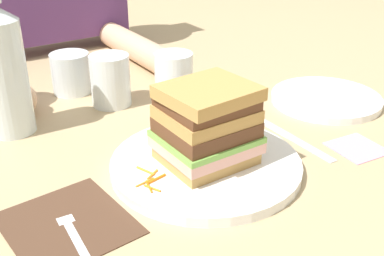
{
  "coord_description": "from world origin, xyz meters",
  "views": [
    {
      "loc": [
        -0.35,
        -0.51,
        0.37
      ],
      "look_at": [
        -0.0,
        0.01,
        0.05
      ],
      "focal_mm": 45.29,
      "sensor_mm": 36.0,
      "label": 1
    }
  ],
  "objects_px": {
    "empty_tumbler_0": "(7,87)",
    "empty_tumbler_2": "(110,80)",
    "fork": "(73,232)",
    "napkin_pink": "(357,148)",
    "empty_tumbler_1": "(71,73)",
    "napkin_dark": "(68,223)",
    "juice_glass": "(174,79)",
    "main_plate": "(203,165)",
    "side_plate": "(326,99)",
    "water_bottle": "(2,68)",
    "sandwich": "(204,126)",
    "knife": "(291,137)"
  },
  "relations": [
    {
      "from": "water_bottle",
      "to": "empty_tumbler_0",
      "type": "distance_m",
      "value": 0.14
    },
    {
      "from": "empty_tumbler_2",
      "to": "napkin_pink",
      "type": "xyz_separation_m",
      "value": [
        0.25,
        -0.37,
        -0.05
      ]
    },
    {
      "from": "sandwich",
      "to": "water_bottle",
      "type": "xyz_separation_m",
      "value": [
        -0.2,
        0.28,
        0.04
      ]
    },
    {
      "from": "empty_tumbler_2",
      "to": "fork",
      "type": "bearing_deg",
      "value": -122.04
    },
    {
      "from": "knife",
      "to": "empty_tumbler_1",
      "type": "xyz_separation_m",
      "value": [
        -0.22,
        0.38,
        0.04
      ]
    },
    {
      "from": "juice_glass",
      "to": "main_plate",
      "type": "bearing_deg",
      "value": -112.46
    },
    {
      "from": "main_plate",
      "to": "napkin_pink",
      "type": "bearing_deg",
      "value": -18.97
    },
    {
      "from": "napkin_dark",
      "to": "side_plate",
      "type": "xyz_separation_m",
      "value": [
        0.54,
        0.09,
        0.01
      ]
    },
    {
      "from": "main_plate",
      "to": "water_bottle",
      "type": "bearing_deg",
      "value": 125.07
    },
    {
      "from": "fork",
      "to": "water_bottle",
      "type": "bearing_deg",
      "value": 86.93
    },
    {
      "from": "sandwich",
      "to": "empty_tumbler_2",
      "type": "relative_size",
      "value": 1.36
    },
    {
      "from": "empty_tumbler_1",
      "to": "napkin_pink",
      "type": "bearing_deg",
      "value": -58.71
    },
    {
      "from": "napkin_dark",
      "to": "napkin_pink",
      "type": "relative_size",
      "value": 1.97
    },
    {
      "from": "napkin_pink",
      "to": "napkin_dark",
      "type": "bearing_deg",
      "value": 171.3
    },
    {
      "from": "fork",
      "to": "napkin_pink",
      "type": "bearing_deg",
      "value": -5.87
    },
    {
      "from": "knife",
      "to": "water_bottle",
      "type": "relative_size",
      "value": 0.8
    },
    {
      "from": "empty_tumbler_0",
      "to": "empty_tumbler_2",
      "type": "height_order",
      "value": "empty_tumbler_2"
    },
    {
      "from": "main_plate",
      "to": "juice_glass",
      "type": "bearing_deg",
      "value": 67.54
    },
    {
      "from": "empty_tumbler_2",
      "to": "empty_tumbler_0",
      "type": "bearing_deg",
      "value": 148.04
    },
    {
      "from": "empty_tumbler_0",
      "to": "empty_tumbler_1",
      "type": "height_order",
      "value": "empty_tumbler_1"
    },
    {
      "from": "sandwich",
      "to": "empty_tumbler_1",
      "type": "relative_size",
      "value": 1.64
    },
    {
      "from": "juice_glass",
      "to": "empty_tumbler_1",
      "type": "relative_size",
      "value": 1.16
    },
    {
      "from": "napkin_dark",
      "to": "napkin_pink",
      "type": "xyz_separation_m",
      "value": [
        0.45,
        -0.07,
        -0.0
      ]
    },
    {
      "from": "juice_glass",
      "to": "water_bottle",
      "type": "xyz_separation_m",
      "value": [
        -0.3,
        0.03,
        0.07
      ]
    },
    {
      "from": "knife",
      "to": "water_bottle",
      "type": "distance_m",
      "value": 0.47
    },
    {
      "from": "fork",
      "to": "empty_tumbler_1",
      "type": "xyz_separation_m",
      "value": [
        0.16,
        0.42,
        0.03
      ]
    },
    {
      "from": "fork",
      "to": "juice_glass",
      "type": "relative_size",
      "value": 1.82
    },
    {
      "from": "napkin_pink",
      "to": "knife",
      "type": "bearing_deg",
      "value": 125.95
    },
    {
      "from": "main_plate",
      "to": "napkin_pink",
      "type": "xyz_separation_m",
      "value": [
        0.24,
        -0.08,
        -0.01
      ]
    },
    {
      "from": "fork",
      "to": "napkin_dark",
      "type": "bearing_deg",
      "value": 86.11
    },
    {
      "from": "empty_tumbler_0",
      "to": "napkin_pink",
      "type": "relative_size",
      "value": 1.03
    },
    {
      "from": "water_bottle",
      "to": "napkin_pink",
      "type": "xyz_separation_m",
      "value": [
        0.43,
        -0.36,
        -0.11
      ]
    },
    {
      "from": "fork",
      "to": "water_bottle",
      "type": "relative_size",
      "value": 0.66
    },
    {
      "from": "empty_tumbler_1",
      "to": "napkin_dark",
      "type": "bearing_deg",
      "value": -112.03
    },
    {
      "from": "knife",
      "to": "napkin_dark",
      "type": "bearing_deg",
      "value": -177.63
    },
    {
      "from": "juice_glass",
      "to": "napkin_pink",
      "type": "height_order",
      "value": "juice_glass"
    },
    {
      "from": "water_bottle",
      "to": "side_plate",
      "type": "distance_m",
      "value": 0.58
    },
    {
      "from": "knife",
      "to": "empty_tumbler_0",
      "type": "xyz_separation_m",
      "value": [
        -0.35,
        0.39,
        0.04
      ]
    },
    {
      "from": "sandwich",
      "to": "napkin_dark",
      "type": "xyz_separation_m",
      "value": [
        -0.21,
        -0.01,
        -0.07
      ]
    },
    {
      "from": "main_plate",
      "to": "sandwich",
      "type": "relative_size",
      "value": 2.13
    },
    {
      "from": "main_plate",
      "to": "napkin_dark",
      "type": "relative_size",
      "value": 1.82
    },
    {
      "from": "empty_tumbler_1",
      "to": "napkin_pink",
      "type": "distance_m",
      "value": 0.55
    },
    {
      "from": "main_plate",
      "to": "napkin_dark",
      "type": "xyz_separation_m",
      "value": [
        -0.21,
        -0.01,
        -0.01
      ]
    },
    {
      "from": "knife",
      "to": "juice_glass",
      "type": "bearing_deg",
      "value": 107.24
    },
    {
      "from": "empty_tumbler_1",
      "to": "main_plate",
      "type": "bearing_deg",
      "value": -82.92
    },
    {
      "from": "knife",
      "to": "empty_tumbler_2",
      "type": "distance_m",
      "value": 0.34
    },
    {
      "from": "fork",
      "to": "empty_tumbler_2",
      "type": "xyz_separation_m",
      "value": [
        0.2,
        0.32,
        0.04
      ]
    },
    {
      "from": "main_plate",
      "to": "juice_glass",
      "type": "relative_size",
      "value": 3.01
    },
    {
      "from": "napkin_dark",
      "to": "knife",
      "type": "xyz_separation_m",
      "value": [
        0.39,
        0.02,
        0.0
      ]
    },
    {
      "from": "water_bottle",
      "to": "fork",
      "type": "bearing_deg",
      "value": -93.07
    }
  ]
}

